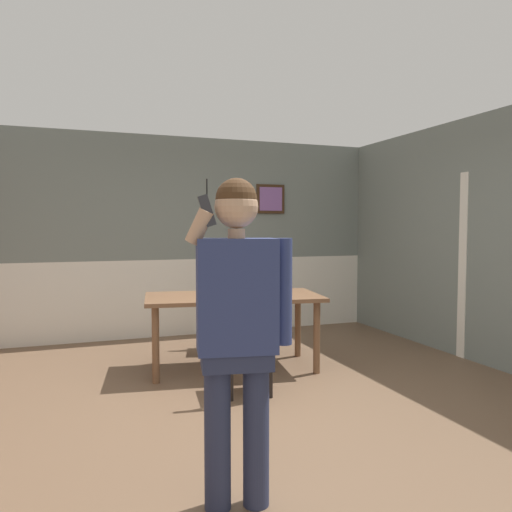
{
  "coord_description": "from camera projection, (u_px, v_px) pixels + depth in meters",
  "views": [
    {
      "loc": [
        -1.41,
        -3.85,
        1.49
      ],
      "look_at": [
        -0.25,
        -0.66,
        1.29
      ],
      "focal_mm": 34.85,
      "sensor_mm": 36.0,
      "label": 1
    }
  ],
  "objects": [
    {
      "name": "dining_table",
      "position": [
        233.0,
        304.0,
        5.19
      ],
      "size": [
        1.91,
        1.14,
        0.78
      ],
      "rotation": [
        0.0,
        0.0,
        -0.15
      ],
      "color": "brown",
      "rests_on": "ground_plane"
    },
    {
      "name": "chair_by_doorway",
      "position": [
        248.0,
        343.0,
        4.39
      ],
      "size": [
        0.48,
        0.48,
        0.91
      ],
      "rotation": [
        0.0,
        0.0,
        -0.13
      ],
      "color": "black",
      "rests_on": "ground_plane"
    },
    {
      "name": "room_right_partition",
      "position": [
        512.0,
        240.0,
        5.05
      ],
      "size": [
        0.13,
        5.8,
        2.7
      ],
      "color": "slate",
      "rests_on": "ground_plane"
    },
    {
      "name": "person_figure",
      "position": [
        238.0,
        319.0,
        2.59
      ],
      "size": [
        0.57,
        0.3,
        1.74
      ],
      "rotation": [
        0.0,
        0.0,
        2.96
      ],
      "color": "#282E49",
      "rests_on": "ground_plane"
    },
    {
      "name": "chair_near_window",
      "position": [
        223.0,
        312.0,
        6.01
      ],
      "size": [
        0.53,
        0.53,
        0.93
      ],
      "rotation": [
        0.0,
        0.0,
        2.87
      ],
      "color": "#513823",
      "rests_on": "ground_plane"
    },
    {
      "name": "room_back_partition",
      "position": [
        185.0,
        240.0,
        6.83
      ],
      "size": [
        5.53,
        0.17,
        2.7
      ],
      "color": "slate",
      "rests_on": "ground_plane"
    },
    {
      "name": "ground_plane",
      "position": [
        257.0,
        404.0,
        4.18
      ],
      "size": [
        6.38,
        6.38,
        0.0
      ],
      "primitive_type": "plane",
      "color": "brown"
    }
  ]
}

